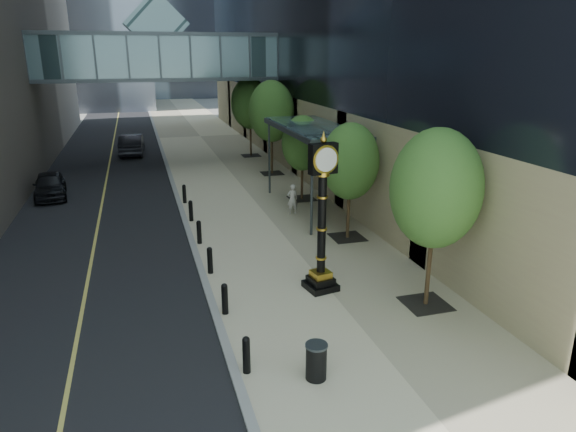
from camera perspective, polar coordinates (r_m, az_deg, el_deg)
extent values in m
plane|color=gray|center=(13.58, 8.11, -17.47)|extent=(320.00, 320.00, 0.00)
cube|color=black|center=(50.66, -18.80, 7.95)|extent=(8.00, 180.00, 0.02)
cube|color=beige|center=(50.95, -9.72, 8.71)|extent=(8.00, 180.00, 0.06)
cube|color=gray|center=(50.65, -14.25, 8.37)|extent=(0.25, 180.00, 0.07)
cube|color=#44676C|center=(38.06, -14.22, 16.77)|extent=(17.00, 4.00, 3.00)
cube|color=#383F44|center=(38.10, -14.05, 14.59)|extent=(17.00, 4.20, 0.25)
cube|color=#383F44|center=(38.08, -14.39, 18.95)|extent=(17.00, 4.20, 0.25)
cube|color=#44676C|center=(38.10, -14.47, 19.92)|extent=(4.24, 3.00, 4.24)
cube|color=#383F44|center=(25.68, 2.80, 9.66)|extent=(3.00, 8.00, 0.25)
cube|color=#44676C|center=(25.66, 2.80, 9.99)|extent=(2.80, 7.80, 0.06)
cylinder|color=#383F44|center=(22.24, 2.66, 2.88)|extent=(0.12, 0.12, 4.20)
cylinder|color=#383F44|center=(29.16, -2.09, 6.45)|extent=(0.12, 0.12, 4.20)
cylinder|color=black|center=(13.38, -4.64, -15.31)|extent=(0.20, 0.20, 0.90)
cylinder|color=black|center=(16.12, -7.03, -9.28)|extent=(0.20, 0.20, 0.90)
cylinder|color=black|center=(19.00, -8.66, -5.03)|extent=(0.20, 0.20, 0.90)
cylinder|color=black|center=(21.97, -9.84, -1.91)|extent=(0.20, 0.20, 0.90)
cylinder|color=black|center=(25.00, -10.74, 0.47)|extent=(0.20, 0.20, 0.90)
cylinder|color=black|center=(28.06, -11.43, 2.32)|extent=(0.20, 0.20, 0.90)
cube|color=black|center=(17.33, 15.03, -9.39)|extent=(1.40, 1.40, 0.02)
cylinder|color=#48331E|center=(16.72, 15.44, -4.81)|extent=(0.14, 0.14, 3.01)
ellipsoid|color=#306123|center=(16.00, 16.12, 2.92)|extent=(2.76, 2.76, 3.68)
cube|color=black|center=(22.63, 6.61, -2.36)|extent=(1.40, 1.40, 0.02)
cylinder|color=#48331E|center=(22.21, 6.73, 0.84)|extent=(0.14, 0.14, 2.66)
ellipsoid|color=#306123|center=(21.71, 6.92, 6.04)|extent=(2.44, 2.44, 3.25)
cube|color=black|center=(28.42, 1.55, 1.95)|extent=(1.40, 1.40, 0.02)
cylinder|color=#48331E|center=(28.12, 1.57, 4.32)|extent=(0.14, 0.14, 2.43)
ellipsoid|color=#306123|center=(27.74, 1.60, 8.10)|extent=(2.23, 2.23, 2.97)
cube|color=black|center=(34.47, -1.78, 4.77)|extent=(1.40, 1.40, 0.02)
cylinder|color=#48331E|center=(34.15, -1.81, 7.39)|extent=(0.14, 0.14, 3.23)
ellipsoid|color=#306123|center=(33.79, -1.85, 11.55)|extent=(2.96, 2.96, 3.94)
cube|color=black|center=(40.66, -4.12, 6.73)|extent=(1.40, 1.40, 0.02)
cylinder|color=#48331E|center=(40.39, -4.17, 8.92)|extent=(0.14, 0.14, 3.17)
ellipsoid|color=#306123|center=(40.09, -4.25, 12.38)|extent=(2.90, 2.90, 3.87)
cube|color=black|center=(17.75, 3.63, -7.74)|extent=(1.14, 1.14, 0.22)
cube|color=black|center=(17.66, 3.64, -7.10)|extent=(0.89, 0.89, 0.22)
cube|color=gold|center=(17.57, 3.66, -6.45)|extent=(0.70, 0.70, 0.22)
cylinder|color=black|center=(16.92, 3.77, -0.88)|extent=(0.28, 0.28, 3.38)
cube|color=black|center=(16.35, 3.93, 6.38)|extent=(0.97, 0.49, 0.98)
cylinder|color=white|center=(16.53, 3.70, 6.50)|extent=(0.76, 0.18, 0.76)
cylinder|color=white|center=(16.18, 4.16, 6.25)|extent=(0.76, 0.18, 0.76)
sphere|color=gold|center=(16.25, 3.97, 8.45)|extent=(0.22, 0.22, 0.22)
cylinder|color=black|center=(13.15, 3.15, -15.93)|extent=(0.63, 0.63, 0.90)
imported|color=beige|center=(25.53, 0.49, 1.89)|extent=(0.59, 0.42, 1.54)
imported|color=black|center=(31.65, -24.95, 3.13)|extent=(2.10, 4.25, 1.39)
imported|color=black|center=(42.95, -16.97, 7.64)|extent=(2.02, 5.06, 1.63)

